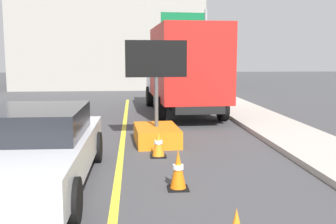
{
  "coord_description": "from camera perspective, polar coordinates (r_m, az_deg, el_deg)",
  "views": [
    {
      "loc": [
        0.31,
        2.59,
        2.31
      ],
      "look_at": [
        0.78,
        8.11,
        1.54
      ],
      "focal_mm": 43.64,
      "sensor_mm": 36.0,
      "label": 1
    }
  ],
  "objects": [
    {
      "name": "arrow_board_trailer",
      "position": [
        10.77,
        -1.62,
        -1.87
      ],
      "size": [
        1.6,
        1.87,
        2.7
      ],
      "color": "orange",
      "rests_on": "ground"
    },
    {
      "name": "pickup_car",
      "position": [
        7.6,
        -18.47,
        -4.74
      ],
      "size": [
        2.17,
        5.07,
        1.38
      ],
      "color": "silver",
      "rests_on": "ground"
    },
    {
      "name": "traffic_cone_far_lane",
      "position": [
        7.13,
        1.42,
        -8.1
      ],
      "size": [
        0.36,
        0.36,
        0.7
      ],
      "color": "black",
      "rests_on": "ground"
    },
    {
      "name": "far_building_block",
      "position": [
        31.11,
        -8.04,
        10.32
      ],
      "size": [
        12.9,
        8.26,
        7.32
      ],
      "primitive_type": "cube",
      "color": "gray",
      "rests_on": "ground"
    },
    {
      "name": "highway_guide_sign",
      "position": [
        24.54,
        3.49,
        10.49
      ],
      "size": [
        2.78,
        0.38,
        5.0
      ],
      "color": "gray",
      "rests_on": "ground"
    },
    {
      "name": "traffic_cone_curbside",
      "position": [
        9.36,
        -1.36,
        -4.51
      ],
      "size": [
        0.36,
        0.36,
        0.61
      ],
      "color": "black",
      "rests_on": "ground"
    },
    {
      "name": "box_truck",
      "position": [
        16.15,
        2.14,
        6.19
      ],
      "size": [
        2.74,
        7.3,
        3.38
      ],
      "color": "black",
      "rests_on": "ground"
    }
  ]
}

